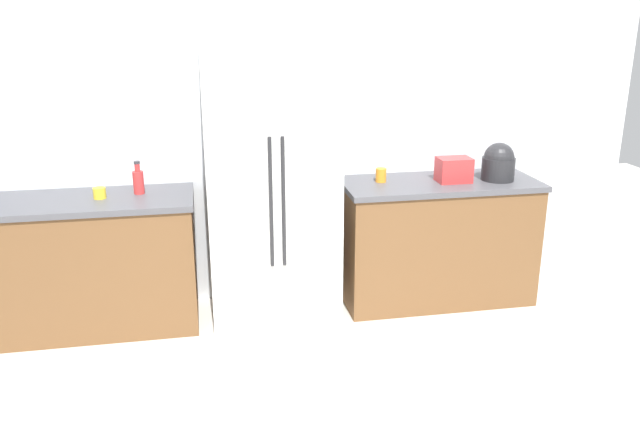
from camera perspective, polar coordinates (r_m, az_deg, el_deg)
name	(u,v)px	position (r m, az deg, el deg)	size (l,w,h in m)	color
kitchen_back_panel	(296,101)	(4.71, -2.14, 9.82)	(5.27, 0.10, 2.95)	silver
counter_left	(75,265)	(4.65, -20.84, -4.36)	(1.62, 0.61, 0.92)	brown
counter_right	(437,241)	(4.88, 10.28, -2.45)	(1.42, 0.61, 0.92)	brown
refrigerator	(271,188)	(4.40, -4.35, 2.13)	(0.87, 0.69, 1.88)	white
toaster	(454,170)	(4.72, 11.76, 3.72)	(0.24, 0.17, 0.18)	red
rice_cooker	(499,163)	(4.84, 15.52, 4.25)	(0.24, 0.24, 0.27)	#262628
bottle_a	(138,181)	(4.49, -15.77, 2.70)	(0.07, 0.07, 0.22)	red
cup_a	(381,175)	(4.65, 5.41, 3.31)	(0.08, 0.08, 0.10)	orange
cup_b	(100,193)	(4.46, -18.92, 1.64)	(0.08, 0.08, 0.07)	yellow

